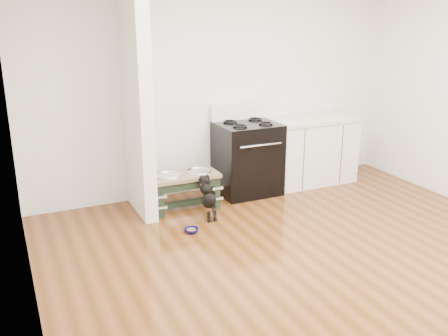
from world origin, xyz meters
The scene contains 8 objects.
ground centered at (0.00, 0.00, 0.00)m, with size 5.00×5.00×0.00m, color #4C2A0D.
room_shell centered at (0.00, 0.00, 1.62)m, with size 5.00×5.00×5.00m.
partition_wall centered at (-1.18, 2.10, 1.35)m, with size 0.15×0.80×2.70m, color silver.
oven_range centered at (0.25, 2.16, 0.48)m, with size 0.76×0.69×1.14m.
cabinet_run centered at (1.23, 2.18, 0.45)m, with size 1.24×0.64×0.91m.
dog_feeder centered at (-0.69, 1.96, 0.31)m, with size 0.80×0.43×0.46m.
puppy centered at (-0.55, 1.59, 0.27)m, with size 0.14×0.41×0.49m.
floor_bowl centered at (-0.87, 1.29, 0.02)m, with size 0.20×0.20×0.05m.
Camera 1 is at (-2.60, -3.31, 2.28)m, focal length 40.00 mm.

